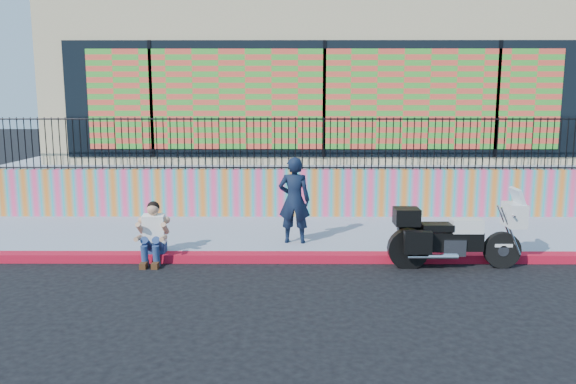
{
  "coord_description": "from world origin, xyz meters",
  "views": [
    {
      "loc": [
        -0.82,
        -9.66,
        2.86
      ],
      "look_at": [
        -0.86,
        1.2,
        1.06
      ],
      "focal_mm": 35.0,
      "sensor_mm": 36.0,
      "label": 1
    }
  ],
  "objects": [
    {
      "name": "seated_man",
      "position": [
        -3.23,
        -0.13,
        0.45
      ],
      "size": [
        0.54,
        0.71,
        1.06
      ],
      "color": "navy",
      "rests_on": "ground"
    },
    {
      "name": "sidewalk",
      "position": [
        0.0,
        1.65,
        0.07
      ],
      "size": [
        16.0,
        3.0,
        0.15
      ],
      "primitive_type": "cube",
      "color": "gray",
      "rests_on": "ground"
    },
    {
      "name": "storefront_building",
      "position": [
        0.0,
        8.13,
        3.25
      ],
      "size": [
        14.0,
        8.06,
        4.0
      ],
      "color": "#C7B185",
      "rests_on": "elevated_platform"
    },
    {
      "name": "police_motorcycle",
      "position": [
        1.96,
        -0.35,
        0.58
      ],
      "size": [
        2.23,
        0.74,
        1.39
      ],
      "color": "black",
      "rests_on": "ground"
    },
    {
      "name": "police_officer",
      "position": [
        -0.74,
        0.78,
        0.97
      ],
      "size": [
        0.63,
        0.45,
        1.65
      ],
      "primitive_type": "imported",
      "rotation": [
        0.0,
        0.0,
        3.05
      ],
      "color": "black",
      "rests_on": "sidewalk"
    },
    {
      "name": "elevated_platform",
      "position": [
        0.0,
        8.35,
        0.62
      ],
      "size": [
        16.0,
        10.0,
        1.25
      ],
      "primitive_type": "cube",
      "color": "gray",
      "rests_on": "ground"
    },
    {
      "name": "red_curb",
      "position": [
        0.0,
        0.0,
        0.07
      ],
      "size": [
        16.0,
        0.3,
        0.15
      ],
      "primitive_type": "cube",
      "color": "#A10B23",
      "rests_on": "ground"
    },
    {
      "name": "mural_wall",
      "position": [
        0.0,
        3.25,
        0.7
      ],
      "size": [
        16.0,
        0.2,
        1.1
      ],
      "primitive_type": "cube",
      "color": "#FF437B",
      "rests_on": "sidewalk"
    },
    {
      "name": "ground",
      "position": [
        0.0,
        0.0,
        0.0
      ],
      "size": [
        90.0,
        90.0,
        0.0
      ],
      "primitive_type": "plane",
      "color": "black",
      "rests_on": "ground"
    },
    {
      "name": "metal_fence",
      "position": [
        0.0,
        3.25,
        1.85
      ],
      "size": [
        15.8,
        0.04,
        1.2
      ],
      "primitive_type": null,
      "color": "black",
      "rests_on": "mural_wall"
    }
  ]
}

